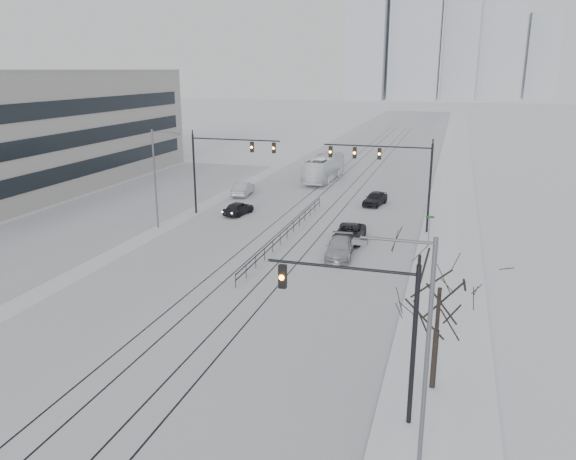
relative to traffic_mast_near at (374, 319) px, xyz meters
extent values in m
cube|color=silver|center=(-10.79, 54.00, -4.55)|extent=(22.00, 260.00, 0.02)
cube|color=white|center=(2.71, 54.00, -4.48)|extent=(5.00, 260.00, 0.16)
cube|color=gray|center=(0.26, 54.00, -4.50)|extent=(0.10, 260.00, 0.12)
cube|color=silver|center=(-30.79, 29.00, -4.55)|extent=(14.00, 60.00, 0.03)
cube|color=black|center=(-13.39, 34.00, -4.54)|extent=(0.10, 180.00, 0.01)
cube|color=black|center=(-11.99, 34.00, -4.54)|extent=(0.10, 180.00, 0.01)
cube|color=black|center=(-9.59, 34.00, -4.54)|extent=(0.10, 180.00, 0.01)
cube|color=black|center=(-8.19, 34.00, -4.54)|extent=(0.10, 180.00, 0.01)
cube|color=black|center=(-38.77, 29.00, 2.44)|extent=(0.08, 58.00, 12.00)
cube|color=#A7AEB7|center=(-40.79, 254.00, 22.94)|extent=(18.00, 18.00, 55.00)
cube|color=#A7AEB7|center=(-18.79, 262.00, 31.44)|extent=(22.00, 22.00, 72.00)
cube|color=#A7AEB7|center=(1.21, 270.00, 19.44)|extent=(16.00, 16.00, 48.00)
cube|color=#A7AEB7|center=(19.21, 278.00, 27.44)|extent=(20.00, 20.00, 64.00)
cube|color=#A7AEB7|center=(39.21, 286.00, 15.44)|extent=(14.00, 14.00, 40.00)
cylinder|color=black|center=(1.61, 0.00, -1.06)|extent=(0.20, 0.20, 7.00)
cylinder|color=black|center=(-1.39, 0.00, 2.04)|extent=(6.00, 0.12, 0.12)
cube|color=black|center=(-3.79, 0.00, 1.39)|extent=(0.32, 0.24, 1.00)
sphere|color=orange|center=(-3.79, -0.14, 1.39)|extent=(0.22, 0.22, 0.22)
cylinder|color=black|center=(0.71, 29.00, -0.56)|extent=(0.20, 0.20, 8.00)
cylinder|color=black|center=(-4.04, 29.00, 3.04)|extent=(9.50, 0.12, 0.12)
cube|color=black|center=(-8.19, 29.00, 2.39)|extent=(0.32, 0.24, 1.00)
sphere|color=orange|center=(-8.19, 28.86, 2.39)|extent=(0.22, 0.22, 0.22)
cube|color=black|center=(-5.99, 29.00, 2.39)|extent=(0.32, 0.24, 1.00)
sphere|color=orange|center=(-5.99, 28.86, 2.39)|extent=(0.22, 0.22, 0.22)
cube|color=black|center=(-3.79, 29.00, 2.39)|extent=(0.32, 0.24, 1.00)
sphere|color=orange|center=(-3.79, 28.86, 2.39)|extent=(0.22, 0.22, 0.22)
cylinder|color=black|center=(-22.29, 30.00, -0.56)|extent=(0.20, 0.20, 8.00)
cylinder|color=black|center=(-17.79, 30.00, 3.04)|extent=(9.00, 0.12, 0.12)
cube|color=black|center=(-13.89, 30.00, 2.39)|extent=(0.32, 0.24, 1.00)
sphere|color=orange|center=(-13.89, 29.86, 2.39)|extent=(0.22, 0.22, 0.22)
cube|color=black|center=(-16.09, 30.00, 2.39)|extent=(0.32, 0.24, 1.00)
sphere|color=orange|center=(-16.09, 29.86, 2.39)|extent=(0.22, 0.22, 0.22)
cylinder|color=#595B60|center=(2.21, -3.00, -0.06)|extent=(0.16, 0.16, 9.00)
cylinder|color=#595B60|center=(1.01, -3.00, 4.24)|extent=(2.40, 0.10, 0.10)
cube|color=#595B60|center=(-0.19, -3.00, 4.09)|extent=(0.50, 0.25, 0.18)
cylinder|color=#595B60|center=(-23.29, 24.00, -0.06)|extent=(0.16, 0.16, 9.00)
cylinder|color=#595B60|center=(-22.09, 24.00, 4.24)|extent=(2.40, 0.10, 0.10)
cube|color=#595B60|center=(-20.89, 24.00, 4.09)|extent=(0.50, 0.25, 0.18)
cylinder|color=black|center=(2.41, 3.00, -3.06)|extent=(0.26, 0.26, 3.00)
cylinder|color=black|center=(2.41, 3.00, -0.81)|extent=(0.18, 0.18, 2.50)
cube|color=black|center=(-10.79, 24.00, -3.61)|extent=(0.06, 24.00, 0.06)
cube|color=black|center=(-10.79, 24.00, -4.01)|extent=(0.06, 24.00, 0.06)
cylinder|color=#595B60|center=(1.01, 26.00, -3.36)|extent=(0.06, 0.06, 2.40)
cube|color=#0C4C19|center=(1.01, 26.00, -2.26)|extent=(0.70, 0.04, 0.18)
imported|color=black|center=(-17.84, 30.50, -3.88)|extent=(2.32, 4.22, 1.36)
imported|color=#AEB1B6|center=(-20.65, 39.10, -3.77)|extent=(2.14, 4.94, 1.58)
imported|color=black|center=(-5.47, 24.72, -3.86)|extent=(2.45, 5.12, 1.41)
imported|color=#A6A8AE|center=(-5.44, 20.40, -3.85)|extent=(2.45, 5.05, 1.42)
imported|color=black|center=(-5.27, 38.61, -3.83)|extent=(2.55, 4.56, 1.46)
imported|color=white|center=(-13.77, 50.66, -2.96)|extent=(3.19, 11.64, 3.21)
camera|label=1|loc=(2.56, -20.54, 9.53)|focal=35.00mm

